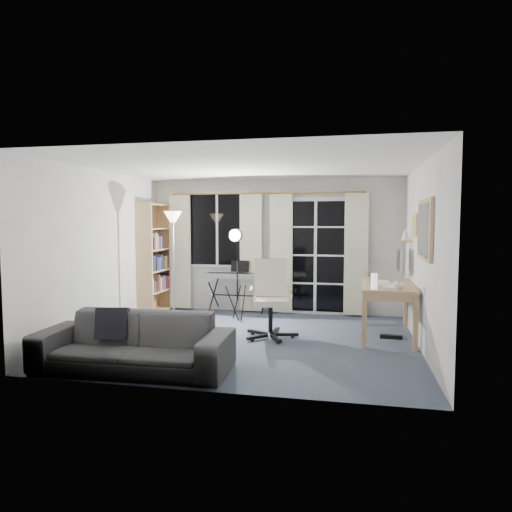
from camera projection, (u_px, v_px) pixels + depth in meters
The scene contains 17 objects.
floor at pixel (250, 340), 6.38m from camera, with size 4.50×4.00×0.02m, color #3E495A.
window at pixel (218, 229), 8.40m from camera, with size 1.20×0.08×1.40m.
french_door at pixel (315, 257), 8.07m from camera, with size 1.32×0.09×2.11m.
curtains at pixel (265, 252), 8.16m from camera, with size 3.60×0.07×2.13m.
bookshelf at pixel (153, 261), 8.21m from camera, with size 0.34×0.93×1.97m.
torchiere_lamp at pixel (173, 234), 7.26m from camera, with size 0.32×0.32×1.81m.
keyboard_piano at pixel (239, 276), 8.10m from camera, with size 1.22×0.60×0.89m.
studio_light at pixel (236, 246), 7.45m from camera, with size 0.30×0.31×1.56m.
office_chair at pixel (270, 291), 6.54m from camera, with size 0.76×0.76×1.11m.
desk at pixel (388, 290), 6.48m from camera, with size 0.75×1.45×0.76m.
monitor at pixel (399, 261), 6.85m from camera, with size 0.19×0.55×0.48m.
desk_clutter at pixel (384, 298), 6.28m from camera, with size 0.46×0.87×0.97m.
mug at pixel (399, 284), 5.96m from camera, with size 0.13×0.10×0.13m, color silver.
wall_mirror at pixel (425, 230), 5.47m from camera, with size 0.04×0.94×0.74m.
framed_print at pixel (415, 225), 6.34m from camera, with size 0.03×0.42×0.32m.
wall_shelf at pixel (405, 237), 6.86m from camera, with size 0.16×0.30×0.18m.
sofa at pixel (133, 333), 5.03m from camera, with size 2.15×0.68×0.83m.
Camera 1 is at (1.34, -6.12, 1.65)m, focal length 32.00 mm.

